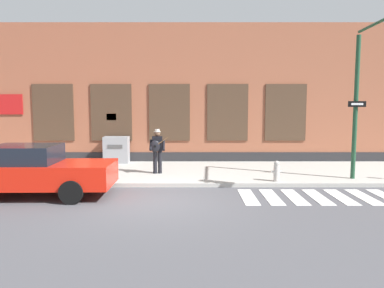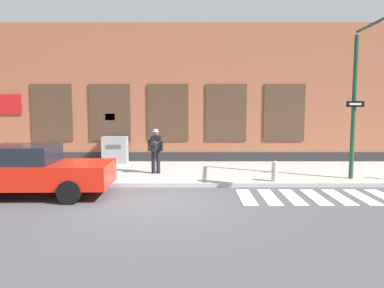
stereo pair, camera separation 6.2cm
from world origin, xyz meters
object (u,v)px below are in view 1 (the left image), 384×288
Objects in this scene: busker at (156,148)px; traffic_light at (373,73)px; red_car at (32,171)px; fire_hydrant at (276,171)px; utility_box at (116,150)px.

busker is 0.33× the size of traffic_light.
red_car is 6.61× the size of fire_hydrant.
fire_hydrant is (-2.72, 0.78, -3.22)m from traffic_light.
busker is 1.43× the size of utility_box.
busker is (3.39, 3.00, 0.31)m from red_car.
red_car reaches higher than utility_box.
red_car reaches higher than fire_hydrant.
fire_hydrant is (6.21, -4.04, -0.24)m from utility_box.
busker is 7.70m from traffic_light.
busker is at bearing 41.48° from red_car.
busker is at bearing 160.87° from fire_hydrant.
traffic_light is 10.58m from utility_box.
red_car is 0.91× the size of traffic_light.
traffic_light is 4.37× the size of utility_box.
busker is 2.38× the size of fire_hydrant.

